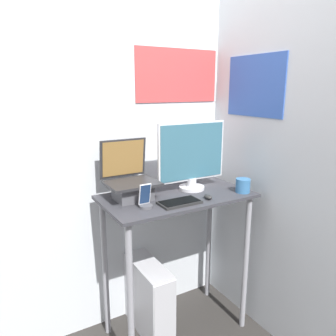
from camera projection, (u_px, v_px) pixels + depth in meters
name	position (u px, v px, depth m)	size (l,w,h in m)	color
wall_back	(152.00, 136.00, 2.25)	(6.00, 0.06, 2.60)	silver
wall_side_right	(275.00, 142.00, 2.02)	(0.06, 6.00, 2.60)	silver
desk	(177.00, 222.00, 2.09)	(0.93, 0.51, 0.98)	#333338
laptop	(131.00, 184.00, 1.96)	(0.30, 0.28, 0.35)	#4C4C51
monitor	(192.00, 157.00, 2.11)	(0.49, 0.17, 0.44)	silver
keyboard	(180.00, 202.00, 1.88)	(0.24, 0.13, 0.02)	black
mouse	(208.00, 197.00, 1.96)	(0.04, 0.06, 0.03)	#262626
cell_phone	(145.00, 201.00, 1.82)	(0.07, 0.07, 0.14)	#4C4C51
computer_tower	(148.00, 297.00, 2.22)	(0.16, 0.48, 0.50)	silver
mug	(243.00, 186.00, 2.08)	(0.09, 0.09, 0.09)	#336699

